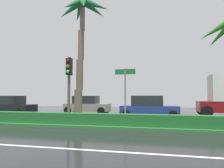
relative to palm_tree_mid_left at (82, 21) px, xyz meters
name	(u,v)px	position (x,y,z in m)	size (l,w,h in m)	color
ground_plane	(147,124)	(4.15, 0.47, -6.64)	(90.00, 42.00, 0.10)	black
near_lane_divider_stripe	(130,153)	(4.15, -6.53, -6.59)	(81.00, 0.14, 0.01)	white
median_strip	(146,124)	(4.15, -0.53, -6.52)	(85.50, 4.00, 0.15)	#2D6B33
median_hedge	(144,120)	(4.15, -1.93, -6.14)	(76.50, 0.70, 0.60)	#1E6028
palm_tree_mid_left	(82,21)	(0.00, 0.00, 0.00)	(3.60, 3.35, 8.29)	brown
traffic_signal_median_left	(69,77)	(-0.03, -1.82, -3.87)	(0.28, 0.43, 3.74)	#4C4C47
street_name_sign	(125,88)	(3.16, -1.72, -4.51)	(1.10, 0.08, 3.00)	slate
car_in_traffic_leading	(10,106)	(-8.11, 3.43, -5.77)	(4.30, 2.02, 1.72)	black
car_in_traffic_second	(87,105)	(-2.11, 6.73, -5.77)	(4.30, 2.02, 1.72)	gray
car_in_traffic_third	(149,107)	(4.05, 3.51, -5.77)	(4.30, 2.02, 1.72)	navy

